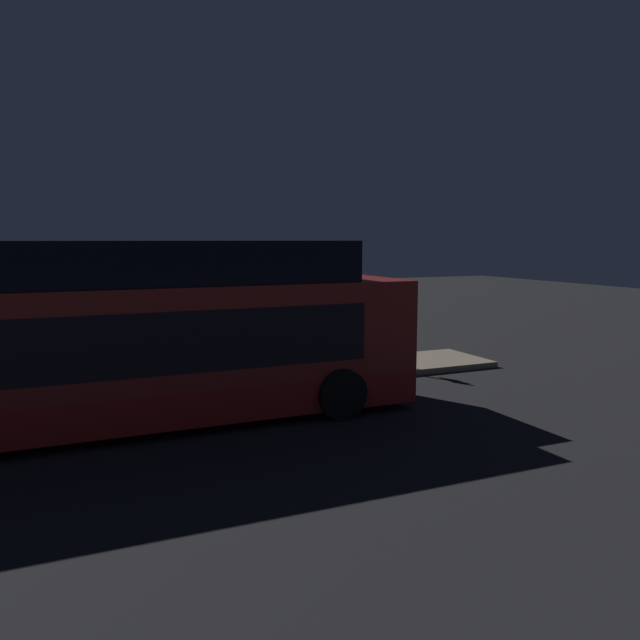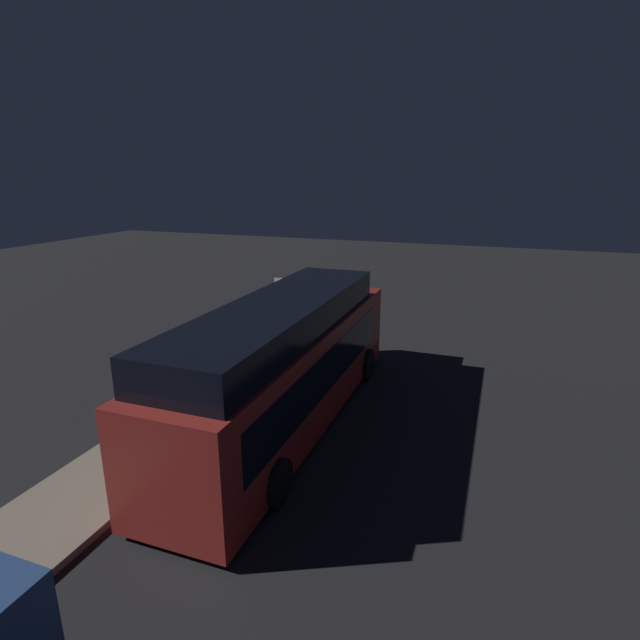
# 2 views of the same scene
# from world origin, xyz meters

# --- Properties ---
(ground) EXTENTS (80.00, 80.00, 0.00)m
(ground) POSITION_xyz_m (0.00, 0.00, 0.00)
(ground) COLOR #232326
(platform) EXTENTS (20.00, 2.44, 0.17)m
(platform) POSITION_xyz_m (0.00, 2.82, 0.09)
(platform) COLOR gray
(platform) RESTS_ON ground
(bus_lead) EXTENTS (11.67, 2.86, 3.74)m
(bus_lead) POSITION_xyz_m (-0.58, -0.03, 1.68)
(bus_lead) COLOR maroon
(bus_lead) RESTS_ON ground
(passenger_boarding) EXTENTS (0.42, 0.42, 1.70)m
(passenger_boarding) POSITION_xyz_m (4.24, 2.36, 1.08)
(passenger_boarding) COLOR #4C476B
(passenger_boarding) RESTS_ON platform
(passenger_waiting) EXTENTS (0.58, 0.69, 1.60)m
(passenger_waiting) POSITION_xyz_m (0.71, 1.99, 1.01)
(passenger_waiting) COLOR gray
(passenger_waiting) RESTS_ON platform
(passenger_with_bags) EXTENTS (0.60, 0.68, 1.83)m
(passenger_with_bags) POSITION_xyz_m (3.79, 2.99, 1.15)
(passenger_with_bags) COLOR silver
(passenger_with_bags) RESTS_ON platform
(suitcase) EXTENTS (0.41, 0.26, 0.81)m
(suitcase) POSITION_xyz_m (3.41, 3.34, 0.46)
(suitcase) COLOR maroon
(suitcase) RESTS_ON platform
(sign_post) EXTENTS (0.10, 0.75, 2.59)m
(sign_post) POSITION_xyz_m (6.46, 3.25, 1.82)
(sign_post) COLOR #4C4C51
(sign_post) RESTS_ON platform
(trash_bin) EXTENTS (0.44, 0.44, 0.65)m
(trash_bin) POSITION_xyz_m (5.08, 2.72, 0.50)
(trash_bin) COLOR #593319
(trash_bin) RESTS_ON platform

